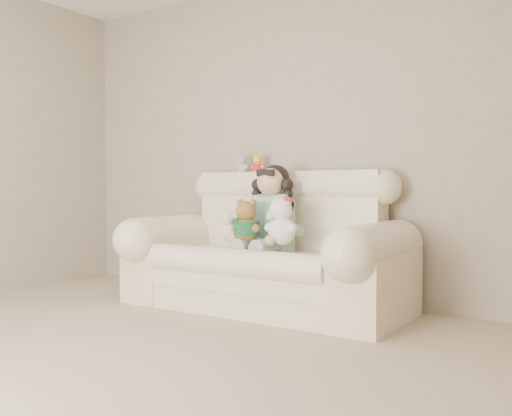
{
  "coord_description": "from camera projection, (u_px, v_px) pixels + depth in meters",
  "views": [
    {
      "loc": [
        2.26,
        -1.53,
        0.89
      ],
      "look_at": [
        0.0,
        1.9,
        0.75
      ],
      "focal_mm": 39.87,
      "sensor_mm": 36.0,
      "label": 1
    }
  ],
  "objects": [
    {
      "name": "cream_teddy",
      "position": [
        229.0,
        222.0,
        4.21
      ],
      "size": [
        0.18,
        0.14,
        0.28
      ],
      "primitive_type": null,
      "rotation": [
        0.0,
        0.0,
        0.04
      ],
      "color": "beige",
      "rests_on": "sofa"
    },
    {
      "name": "yellow_mini_bear",
      "position": [
        258.0,
        162.0,
        4.64
      ],
      "size": [
        0.14,
        0.12,
        0.19
      ],
      "primitive_type": null,
      "rotation": [
        0.0,
        0.0,
        0.23
      ],
      "color": "yellow",
      "rests_on": "sofa"
    },
    {
      "name": "seated_child",
      "position": [
        271.0,
        207.0,
        4.24
      ],
      "size": [
        0.45,
        0.53,
        0.66
      ],
      "primitive_type": null,
      "rotation": [
        0.0,
        0.0,
        -0.11
      ],
      "color": "#33775E",
      "rests_on": "sofa"
    },
    {
      "name": "floor",
      "position": [
        23.0,
        387.0,
        2.55
      ],
      "size": [
        5.0,
        5.0,
        0.0
      ],
      "primitive_type": "plane",
      "color": "gray",
      "rests_on": "ground"
    },
    {
      "name": "sofa",
      "position": [
        263.0,
        239.0,
        4.2
      ],
      "size": [
        2.1,
        0.95,
        1.03
      ],
      "primitive_type": null,
      "color": "beige",
      "rests_on": "floor"
    },
    {
      "name": "white_cat",
      "position": [
        282.0,
        216.0,
        3.98
      ],
      "size": [
        0.3,
        0.26,
        0.39
      ],
      "primitive_type": null,
      "rotation": [
        0.0,
        0.0,
        0.33
      ],
      "color": "white",
      "rests_on": "sofa"
    },
    {
      "name": "brown_teddy",
      "position": [
        247.0,
        217.0,
        4.08
      ],
      "size": [
        0.28,
        0.25,
        0.37
      ],
      "primitive_type": null,
      "rotation": [
        0.0,
        0.0,
        0.34
      ],
      "color": "brown",
      "rests_on": "sofa"
    },
    {
      "name": "wall_back",
      "position": [
        297.0,
        138.0,
        4.59
      ],
      "size": [
        4.5,
        0.0,
        4.5
      ],
      "primitive_type": "plane",
      "rotation": [
        1.57,
        0.0,
        0.0
      ],
      "color": "tan",
      "rests_on": "ground"
    },
    {
      "name": "grey_mini_plush",
      "position": [
        243.0,
        163.0,
        4.72
      ],
      "size": [
        0.15,
        0.14,
        0.19
      ],
      "primitive_type": null,
      "rotation": [
        0.0,
        0.0,
        -0.39
      ],
      "color": "#AAA9B0",
      "rests_on": "sofa"
    }
  ]
}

